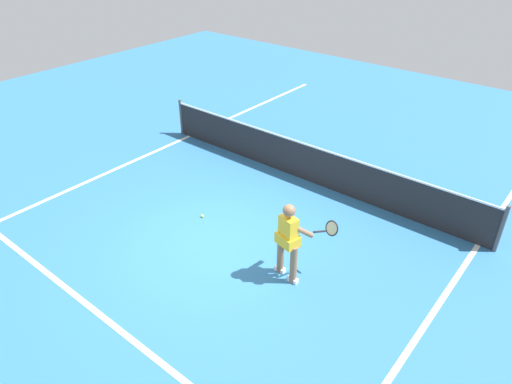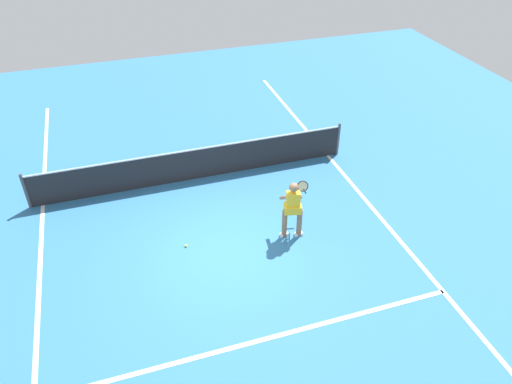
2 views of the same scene
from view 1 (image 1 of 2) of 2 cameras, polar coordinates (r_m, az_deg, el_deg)
ground_plane at (r=9.53m, az=-5.00°, el=-6.17°), size 27.01×27.01×0.00m
service_line_marking at (r=8.35m, az=-17.89°, el=-14.42°), size 8.27×0.10×0.01m
sideline_left_marking at (r=12.35m, az=-19.06°, el=1.56°), size 0.10×18.78×0.01m
sideline_right_marking at (r=7.95m, az=18.29°, el=-17.40°), size 0.10×18.78×0.01m
court_net at (r=11.45m, az=6.26°, el=3.60°), size 8.95×0.08×1.05m
tennis_player at (r=8.22m, az=4.08°, el=-5.67°), size 0.93×0.89×1.55m
tennis_ball_near at (r=10.28m, az=-6.53°, el=-2.92°), size 0.07×0.07×0.07m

